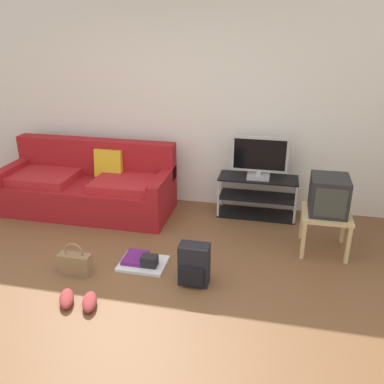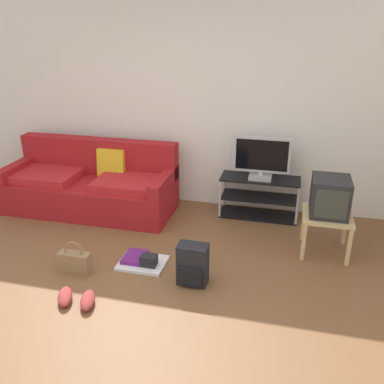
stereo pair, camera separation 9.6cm
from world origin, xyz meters
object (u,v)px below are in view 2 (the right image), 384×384
object	(u,v)px
tv_stand	(259,197)
sneakers_pair	(76,298)
crt_tv	(330,196)
floor_tray	(142,261)
handbag	(75,261)
side_table	(327,221)
couch	(92,186)
flat_tv	(262,159)
backpack	(193,265)

from	to	relation	value
tv_stand	sneakers_pair	distance (m)	2.57
crt_tv	floor_tray	bearing A→B (deg)	-158.34
handbag	crt_tv	bearing A→B (deg)	22.46
side_table	sneakers_pair	world-z (taller)	side_table
sneakers_pair	floor_tray	size ratio (longest dim) A/B	0.94
couch	tv_stand	xyz separation A→B (m)	(2.13, 0.28, -0.06)
handbag	couch	bearing A→B (deg)	109.14
crt_tv	flat_tv	bearing A→B (deg)	138.00
tv_stand	handbag	distance (m)	2.36
backpack	floor_tray	xyz separation A→B (m)	(-0.58, 0.19, -0.16)
crt_tv	floor_tray	distance (m)	2.03
backpack	floor_tray	bearing A→B (deg)	147.51
crt_tv	side_table	bearing A→B (deg)	-90.00
tv_stand	handbag	size ratio (longest dim) A/B	2.89
crt_tv	sneakers_pair	distance (m)	2.66
tv_stand	backpack	distance (m)	1.68
handbag	sneakers_pair	xyz separation A→B (m)	(0.25, -0.45, -0.07)
crt_tv	couch	bearing A→B (deg)	171.65
backpack	handbag	bearing A→B (deg)	169.86
tv_stand	side_table	world-z (taller)	tv_stand
couch	side_table	xyz separation A→B (m)	(2.89, -0.44, 0.05)
backpack	handbag	world-z (taller)	backpack
flat_tv	sneakers_pair	xyz separation A→B (m)	(-1.39, -2.13, -0.72)
tv_stand	couch	bearing A→B (deg)	-172.41
tv_stand	floor_tray	size ratio (longest dim) A/B	2.05
tv_stand	side_table	bearing A→B (deg)	-43.56
crt_tv	backpack	size ratio (longest dim) A/B	1.03
tv_stand	floor_tray	bearing A→B (deg)	-126.20
crt_tv	sneakers_pair	size ratio (longest dim) A/B	0.95
flat_tv	backpack	xyz separation A→B (m)	(-0.46, -1.59, -0.57)
sneakers_pair	floor_tray	world-z (taller)	floor_tray
couch	floor_tray	world-z (taller)	couch
sneakers_pair	side_table	bearing A→B (deg)	33.51
side_table	crt_tv	distance (m)	0.27
tv_stand	crt_tv	size ratio (longest dim) A/B	2.31
side_table	crt_tv	size ratio (longest dim) A/B	1.20
crt_tv	backpack	distance (m)	1.59
sneakers_pair	floor_tray	xyz separation A→B (m)	(0.35, 0.72, -0.01)
tv_stand	backpack	size ratio (longest dim) A/B	2.38
couch	backpack	xyz separation A→B (m)	(1.66, -1.33, -0.12)
flat_tv	backpack	distance (m)	1.75
couch	flat_tv	distance (m)	2.19
crt_tv	sneakers_pair	xyz separation A→B (m)	(-2.15, -1.44, -0.59)
flat_tv	crt_tv	distance (m)	1.03
backpack	handbag	distance (m)	1.18
couch	flat_tv	size ratio (longest dim) A/B	3.16
floor_tray	flat_tv	bearing A→B (deg)	53.37
flat_tv	handbag	size ratio (longest dim) A/B	2.03
floor_tray	tv_stand	bearing A→B (deg)	53.80
tv_stand	flat_tv	distance (m)	0.51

